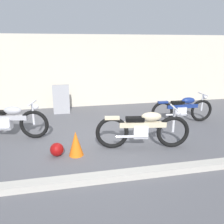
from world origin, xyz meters
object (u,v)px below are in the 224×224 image
object	(u,v)px
motorcycle_cream	(144,129)
stone_marker	(61,99)
helmet	(57,149)
motorcycle_blue	(183,109)
motorcycle_silver	(7,121)
traffic_cone	(76,143)

from	to	relation	value
motorcycle_cream	stone_marker	bearing A→B (deg)	129.08
helmet	motorcycle_cream	size ratio (longest dim) A/B	0.14
motorcycle_blue	motorcycle_silver	bearing A→B (deg)	-175.27
motorcycle_silver	motorcycle_blue	distance (m)	5.01
stone_marker	motorcycle_blue	size ratio (longest dim) A/B	0.50
stone_marker	motorcycle_cream	world-z (taller)	stone_marker
helmet	motorcycle_silver	size ratio (longest dim) A/B	0.14
motorcycle_cream	motorcycle_blue	world-z (taller)	motorcycle_cream
traffic_cone	stone_marker	bearing A→B (deg)	94.90
helmet	traffic_cone	world-z (taller)	traffic_cone
traffic_cone	motorcycle_silver	size ratio (longest dim) A/B	0.26
traffic_cone	motorcycle_cream	distance (m)	1.58
helmet	motorcycle_cream	xyz separation A→B (m)	(1.97, 0.02, 0.32)
motorcycle_cream	motorcycle_blue	distance (m)	2.34
stone_marker	motorcycle_blue	xyz separation A→B (m)	(3.65, -1.78, -0.07)
motorcycle_cream	motorcycle_silver	size ratio (longest dim) A/B	1.03
helmet	motorcycle_blue	size ratio (longest dim) A/B	0.15
helmet	motorcycle_blue	xyz separation A→B (m)	(3.77, 1.52, 0.28)
helmet	traffic_cone	xyz separation A→B (m)	(0.41, -0.05, 0.13)
traffic_cone	motorcycle_silver	world-z (taller)	motorcycle_silver
traffic_cone	helmet	bearing A→B (deg)	172.52
motorcycle_cream	motorcycle_silver	world-z (taller)	motorcycle_cream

